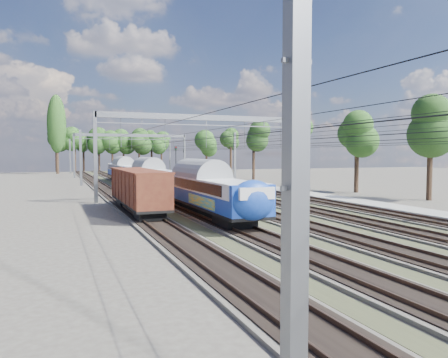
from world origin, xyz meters
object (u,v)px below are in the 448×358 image
object	(u,v)px
emu_train	(149,173)
signal_far	(184,159)
worker	(168,181)
freight_boxcar	(138,188)
signal_near	(176,159)

from	to	relation	value
emu_train	signal_far	world-z (taller)	signal_far
worker	freight_boxcar	bearing A→B (deg)	-178.60
worker	signal_near	size ratio (longest dim) A/B	0.29
freight_boxcar	signal_near	world-z (taller)	signal_near
emu_train	worker	bearing A→B (deg)	62.12
freight_boxcar	signal_near	xyz separation A→B (m)	(14.47, 41.94, 1.85)
emu_train	signal_near	world-z (taller)	signal_near
freight_boxcar	emu_train	bearing A→B (deg)	75.71
freight_boxcar	signal_far	size ratio (longest dim) A/B	2.26
freight_boxcar	signal_far	xyz separation A→B (m)	(21.57, 61.13, 1.62)
emu_train	signal_near	xyz separation A→B (m)	(9.97, 24.27, 1.42)
freight_boxcar	worker	bearing A→B (deg)	70.92
signal_near	signal_far	size ratio (longest dim) A/B	1.06
signal_near	freight_boxcar	bearing A→B (deg)	-131.12
freight_boxcar	signal_far	bearing A→B (deg)	70.57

